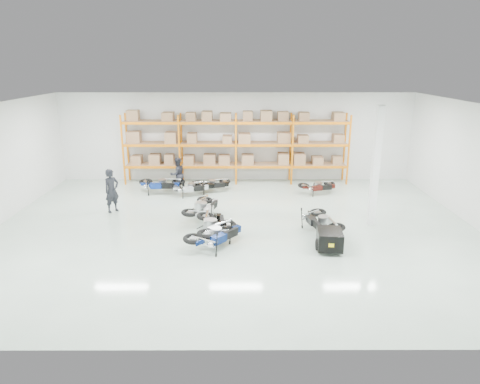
{
  "coord_description": "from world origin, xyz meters",
  "views": [
    {
      "loc": [
        0.15,
        -14.84,
        5.98
      ],
      "look_at": [
        0.19,
        1.1,
        1.1
      ],
      "focal_mm": 32.0,
      "sensor_mm": 36.0,
      "label": 1
    }
  ],
  "objects_px": {
    "moto_blue_centre": "(216,230)",
    "moto_touring_right": "(321,218)",
    "moto_back_a": "(161,181)",
    "person_left": "(112,191)",
    "moto_black_far_left": "(213,222)",
    "moto_silver_left": "(203,204)",
    "moto_back_d": "(318,184)",
    "moto_back_b": "(191,185)",
    "trailer": "(330,239)",
    "person_back": "(178,174)",
    "moto_back_c": "(212,182)"
  },
  "relations": [
    {
      "from": "moto_blue_centre",
      "to": "person_left",
      "type": "distance_m",
      "value": 5.72
    },
    {
      "from": "moto_blue_centre",
      "to": "person_back",
      "type": "xyz_separation_m",
      "value": [
        -2.18,
        6.61,
        0.21
      ]
    },
    {
      "from": "moto_black_far_left",
      "to": "moto_touring_right",
      "type": "height_order",
      "value": "moto_black_far_left"
    },
    {
      "from": "person_back",
      "to": "moto_silver_left",
      "type": "bearing_deg",
      "value": 75.51
    },
    {
      "from": "moto_touring_right",
      "to": "moto_back_c",
      "type": "height_order",
      "value": "moto_touring_right"
    },
    {
      "from": "trailer",
      "to": "moto_back_c",
      "type": "xyz_separation_m",
      "value": [
        -4.26,
        6.71,
        0.08
      ]
    },
    {
      "from": "moto_back_b",
      "to": "person_left",
      "type": "bearing_deg",
      "value": 110.89
    },
    {
      "from": "moto_silver_left",
      "to": "moto_back_c",
      "type": "height_order",
      "value": "moto_silver_left"
    },
    {
      "from": "moto_blue_centre",
      "to": "moto_silver_left",
      "type": "bearing_deg",
      "value": -36.12
    },
    {
      "from": "moto_blue_centre",
      "to": "moto_back_b",
      "type": "distance_m",
      "value": 6.02
    },
    {
      "from": "moto_black_far_left",
      "to": "moto_touring_right",
      "type": "xyz_separation_m",
      "value": [
        3.86,
        0.53,
        -0.05
      ]
    },
    {
      "from": "moto_silver_left",
      "to": "moto_back_b",
      "type": "bearing_deg",
      "value": -58.78
    },
    {
      "from": "moto_back_a",
      "to": "trailer",
      "type": "bearing_deg",
      "value": -133.8
    },
    {
      "from": "moto_silver_left",
      "to": "moto_back_a",
      "type": "distance_m",
      "value": 4.14
    },
    {
      "from": "moto_back_b",
      "to": "moto_back_a",
      "type": "bearing_deg",
      "value": 58.72
    },
    {
      "from": "moto_touring_right",
      "to": "person_back",
      "type": "distance_m",
      "value": 7.95
    },
    {
      "from": "moto_back_a",
      "to": "moto_back_b",
      "type": "bearing_deg",
      "value": -104.16
    },
    {
      "from": "moto_back_a",
      "to": "person_left",
      "type": "height_order",
      "value": "person_left"
    },
    {
      "from": "moto_silver_left",
      "to": "moto_back_a",
      "type": "height_order",
      "value": "moto_silver_left"
    },
    {
      "from": "moto_blue_centre",
      "to": "moto_back_a",
      "type": "distance_m",
      "value": 6.87
    },
    {
      "from": "person_left",
      "to": "trailer",
      "type": "bearing_deg",
      "value": -76.09
    },
    {
      "from": "moto_blue_centre",
      "to": "moto_back_c",
      "type": "relative_size",
      "value": 1.21
    },
    {
      "from": "moto_silver_left",
      "to": "moto_touring_right",
      "type": "xyz_separation_m",
      "value": [
        4.38,
        -1.46,
        -0.02
      ]
    },
    {
      "from": "moto_black_far_left",
      "to": "moto_back_b",
      "type": "bearing_deg",
      "value": -80.68
    },
    {
      "from": "moto_silver_left",
      "to": "moto_back_b",
      "type": "height_order",
      "value": "moto_silver_left"
    },
    {
      "from": "moto_back_b",
      "to": "person_back",
      "type": "distance_m",
      "value": 1.09
    },
    {
      "from": "moto_touring_right",
      "to": "person_back",
      "type": "relative_size",
      "value": 1.16
    },
    {
      "from": "moto_black_far_left",
      "to": "moto_back_c",
      "type": "bearing_deg",
      "value": -91.37
    },
    {
      "from": "moto_blue_centre",
      "to": "moto_back_b",
      "type": "height_order",
      "value": "moto_blue_centre"
    },
    {
      "from": "moto_back_a",
      "to": "person_left",
      "type": "xyz_separation_m",
      "value": [
        -1.54,
        -2.65,
        0.33
      ]
    },
    {
      "from": "moto_back_d",
      "to": "moto_touring_right",
      "type": "bearing_deg",
      "value": 156.35
    },
    {
      "from": "moto_back_b",
      "to": "person_left",
      "type": "relative_size",
      "value": 0.9
    },
    {
      "from": "trailer",
      "to": "moto_black_far_left",
      "type": "bearing_deg",
      "value": 169.99
    },
    {
      "from": "moto_back_d",
      "to": "person_left",
      "type": "distance_m",
      "value": 9.29
    },
    {
      "from": "moto_silver_left",
      "to": "moto_back_d",
      "type": "height_order",
      "value": "moto_silver_left"
    },
    {
      "from": "moto_back_a",
      "to": "person_left",
      "type": "bearing_deg",
      "value": 150.59
    },
    {
      "from": "moto_back_b",
      "to": "moto_blue_centre",
      "type": "bearing_deg",
      "value": 177.76
    },
    {
      "from": "moto_back_b",
      "to": "moto_black_far_left",
      "type": "bearing_deg",
      "value": 178.42
    },
    {
      "from": "moto_back_a",
      "to": "person_back",
      "type": "relative_size",
      "value": 1.16
    },
    {
      "from": "moto_back_b",
      "to": "trailer",
      "type": "bearing_deg",
      "value": -156.18
    },
    {
      "from": "moto_touring_right",
      "to": "moto_black_far_left",
      "type": "bearing_deg",
      "value": 174.22
    },
    {
      "from": "moto_black_far_left",
      "to": "moto_back_a",
      "type": "bearing_deg",
      "value": -68.49
    },
    {
      "from": "moto_silver_left",
      "to": "trailer",
      "type": "bearing_deg",
      "value": 161.31
    },
    {
      "from": "trailer",
      "to": "moto_back_b",
      "type": "bearing_deg",
      "value": 135.69
    },
    {
      "from": "person_back",
      "to": "moto_black_far_left",
      "type": "bearing_deg",
      "value": 73.19
    },
    {
      "from": "moto_silver_left",
      "to": "moto_black_far_left",
      "type": "xyz_separation_m",
      "value": [
        0.52,
        -2.0,
        0.03
      ]
    },
    {
      "from": "trailer",
      "to": "moto_back_b",
      "type": "distance_m",
      "value": 8.06
    },
    {
      "from": "trailer",
      "to": "moto_back_d",
      "type": "relative_size",
      "value": 1.07
    },
    {
      "from": "moto_black_far_left",
      "to": "trailer",
      "type": "height_order",
      "value": "moto_black_far_left"
    },
    {
      "from": "moto_blue_centre",
      "to": "moto_touring_right",
      "type": "xyz_separation_m",
      "value": [
        3.73,
        1.29,
        -0.03
      ]
    }
  ]
}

